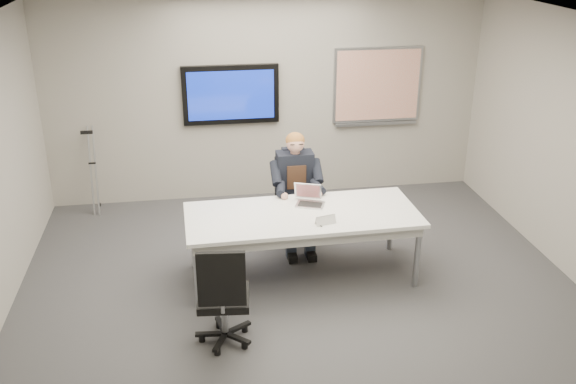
{
  "coord_description": "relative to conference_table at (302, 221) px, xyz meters",
  "views": [
    {
      "loc": [
        -1.06,
        -5.53,
        3.66
      ],
      "look_at": [
        -0.06,
        0.77,
        0.96
      ],
      "focal_mm": 40.0,
      "sensor_mm": 36.0,
      "label": 1
    }
  ],
  "objects": [
    {
      "name": "ceiling",
      "position": [
        -0.07,
        -0.6,
        2.12
      ],
      "size": [
        6.0,
        6.0,
        0.02
      ],
      "primitive_type": "cube",
      "color": "silver",
      "rests_on": "wall_back"
    },
    {
      "name": "wall_back",
      "position": [
        -0.07,
        2.4,
        0.72
      ],
      "size": [
        6.0,
        0.02,
        2.8
      ],
      "primitive_type": "cube",
      "color": "#A39D93",
      "rests_on": "ground"
    },
    {
      "name": "seated_person",
      "position": [
        0.07,
        0.7,
        -0.12
      ],
      "size": [
        0.43,
        0.74,
        1.4
      ],
      "rotation": [
        0.0,
        0.0,
        0.01
      ],
      "color": "#1F2634",
      "rests_on": "office_chair_far"
    },
    {
      "name": "tv_display",
      "position": [
        -0.57,
        2.34,
        0.82
      ],
      "size": [
        1.3,
        0.09,
        0.8
      ],
      "color": "black",
      "rests_on": "wall_back"
    },
    {
      "name": "office_chair_near",
      "position": [
        -0.93,
        -1.11,
        -0.35
      ],
      "size": [
        0.55,
        0.55,
        1.06
      ],
      "rotation": [
        0.0,
        0.0,
        3.04
      ],
      "color": "black",
      "rests_on": "ground"
    },
    {
      "name": "conference_table",
      "position": [
        0.0,
        0.0,
        0.0
      ],
      "size": [
        2.52,
        1.1,
        0.77
      ],
      "rotation": [
        0.0,
        0.0,
        0.02
      ],
      "color": "white",
      "rests_on": "ground"
    },
    {
      "name": "pen",
      "position": [
        0.12,
        -0.3,
        0.09
      ],
      "size": [
        0.05,
        0.13,
        0.01
      ],
      "primitive_type": "cylinder",
      "rotation": [
        0.0,
        1.57,
        1.86
      ],
      "color": "black",
      "rests_on": "conference_table"
    },
    {
      "name": "whiteboard",
      "position": [
        1.48,
        2.37,
        0.85
      ],
      "size": [
        1.25,
        0.08,
        1.1
      ],
      "color": "#94979C",
      "rests_on": "wall_back"
    },
    {
      "name": "office_chair_far",
      "position": [
        0.07,
        0.96,
        -0.36
      ],
      "size": [
        0.49,
        0.49,
        1.01
      ],
      "rotation": [
        0.0,
        0.0,
        0.02
      ],
      "color": "black",
      "rests_on": "ground"
    },
    {
      "name": "name_tent",
      "position": [
        0.19,
        -0.29,
        0.13
      ],
      "size": [
        0.23,
        0.12,
        0.09
      ],
      "primitive_type": null,
      "rotation": [
        0.0,
        0.0,
        0.25
      ],
      "color": "silver",
      "rests_on": "conference_table"
    },
    {
      "name": "floor",
      "position": [
        -0.07,
        -0.6,
        -0.68
      ],
      "size": [
        6.0,
        6.0,
        0.02
      ],
      "primitive_type": "cube",
      "color": "#39383B",
      "rests_on": "ground"
    },
    {
      "name": "crutch",
      "position": [
        -2.45,
        2.17,
        -0.07
      ],
      "size": [
        0.37,
        0.69,
        1.27
      ],
      "primitive_type": null,
      "rotation": [
        -0.25,
        0.0,
        -0.32
      ],
      "color": "#A0A2A7",
      "rests_on": "ground"
    },
    {
      "name": "laptop",
      "position": [
        0.12,
        0.25,
        0.14
      ],
      "size": [
        0.36,
        0.38,
        0.21
      ],
      "rotation": [
        0.0,
        0.0,
        -0.37
      ],
      "color": "silver",
      "rests_on": "conference_table"
    }
  ]
}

